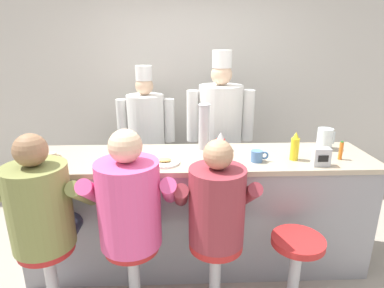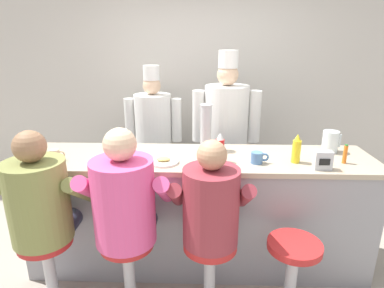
% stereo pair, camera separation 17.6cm
% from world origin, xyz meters
% --- Properties ---
extents(ground_plane, '(20.00, 20.00, 0.00)m').
position_xyz_m(ground_plane, '(0.00, 0.00, 0.00)').
color(ground_plane, '#9E9384').
extents(wall_back, '(10.00, 0.06, 2.70)m').
position_xyz_m(wall_back, '(0.00, 1.87, 1.35)').
color(wall_back, beige).
rests_on(wall_back, ground_plane).
extents(diner_counter, '(2.88, 0.68, 1.00)m').
position_xyz_m(diner_counter, '(0.00, 0.34, 0.50)').
color(diner_counter, gray).
rests_on(diner_counter, ground_plane).
extents(ketchup_bottle_red, '(0.07, 0.07, 0.24)m').
position_xyz_m(ketchup_bottle_red, '(0.17, 0.23, 1.12)').
color(ketchup_bottle_red, red).
rests_on(ketchup_bottle_red, diner_counter).
extents(mustard_bottle_yellow, '(0.07, 0.07, 0.23)m').
position_xyz_m(mustard_bottle_yellow, '(0.76, 0.24, 1.11)').
color(mustard_bottle_yellow, yellow).
rests_on(mustard_bottle_yellow, diner_counter).
extents(hot_sauce_bottle_orange, '(0.03, 0.03, 0.15)m').
position_xyz_m(hot_sauce_bottle_orange, '(1.14, 0.23, 1.08)').
color(hot_sauce_bottle_orange, orange).
rests_on(hot_sauce_bottle_orange, diner_counter).
extents(water_pitcher_clear, '(0.15, 0.13, 0.18)m').
position_xyz_m(water_pitcher_clear, '(1.13, 0.50, 1.10)').
color(water_pitcher_clear, silver).
rests_on(water_pitcher_clear, diner_counter).
extents(breakfast_plate, '(0.24, 0.24, 0.05)m').
position_xyz_m(breakfast_plate, '(-0.27, 0.19, 1.02)').
color(breakfast_plate, white).
rests_on(breakfast_plate, diner_counter).
extents(cereal_bowl, '(0.14, 0.14, 0.05)m').
position_xyz_m(cereal_bowl, '(-0.62, 0.25, 1.03)').
color(cereal_bowl, white).
rests_on(cereal_bowl, diner_counter).
extents(coffee_mug_tan, '(0.12, 0.08, 0.09)m').
position_xyz_m(coffee_mug_tan, '(-1.14, 0.22, 1.05)').
color(coffee_mug_tan, beige).
rests_on(coffee_mug_tan, diner_counter).
extents(coffee_mug_blue, '(0.14, 0.09, 0.09)m').
position_xyz_m(coffee_mug_blue, '(0.46, 0.21, 1.05)').
color(coffee_mug_blue, '#4C7AB2').
rests_on(coffee_mug_blue, diner_counter).
extents(cup_stack_steel, '(0.10, 0.10, 0.40)m').
position_xyz_m(cup_stack_steel, '(0.06, 0.54, 1.20)').
color(cup_stack_steel, '#B7BABF').
rests_on(cup_stack_steel, diner_counter).
extents(napkin_dispenser_chrome, '(0.13, 0.08, 0.14)m').
position_xyz_m(napkin_dispenser_chrome, '(0.92, 0.10, 1.07)').
color(napkin_dispenser_chrome, silver).
rests_on(napkin_dispenser_chrome, diner_counter).
extents(diner_seated_olive, '(0.61, 0.61, 1.38)m').
position_xyz_m(diner_seated_olive, '(-1.07, -0.22, 0.84)').
color(diner_seated_olive, '#B2B5BA').
rests_on(diner_seated_olive, ground_plane).
extents(diner_seated_pink, '(0.63, 0.62, 1.41)m').
position_xyz_m(diner_seated_pink, '(-0.49, -0.22, 0.85)').
color(diner_seated_pink, '#B2B5BA').
rests_on(diner_seated_pink, ground_plane).
extents(diner_seated_maroon, '(0.57, 0.57, 1.33)m').
position_xyz_m(diner_seated_maroon, '(0.09, -0.22, 0.81)').
color(diner_seated_maroon, '#B2B5BA').
rests_on(diner_seated_maroon, ground_plane).
extents(empty_stool_round, '(0.37, 0.37, 0.60)m').
position_xyz_m(empty_stool_round, '(0.67, -0.25, 0.41)').
color(empty_stool_round, '#B2B5BA').
rests_on(empty_stool_round, ground_plane).
extents(cook_in_whites_near, '(0.65, 0.42, 1.66)m').
position_xyz_m(cook_in_whites_near, '(-0.53, 1.40, 0.91)').
color(cook_in_whites_near, '#232328').
rests_on(cook_in_whites_near, ground_plane).
extents(cook_in_whites_far, '(0.71, 0.46, 1.83)m').
position_xyz_m(cook_in_whites_far, '(0.28, 1.16, 1.01)').
color(cook_in_whites_far, '#232328').
rests_on(cook_in_whites_far, ground_plane).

